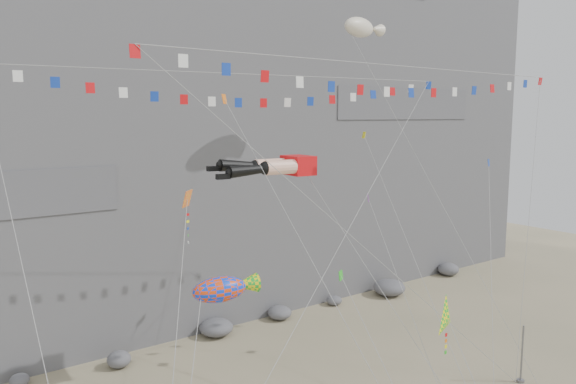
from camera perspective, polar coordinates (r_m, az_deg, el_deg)
The scene contains 15 objects.
cliff at distance 56.08m, azimuth -15.47°, elevation 15.84°, with size 80.00×28.00×50.00m, color slate.
talus_boulders at distance 44.90m, azimuth -7.30°, elevation -13.54°, with size 60.00×3.00×1.20m, color slate, non-canonical shape.
anchor_pole_right at distance 39.90m, azimuth 22.68°, elevation -14.93°, with size 0.12×0.12×3.75m, color slate.
legs_kite at distance 32.93m, azimuth -1.50°, elevation 2.57°, with size 6.93×15.83×20.13m.
flag_banner_upper at distance 33.91m, azimuth -3.80°, elevation 11.81°, with size 28.21×14.85×27.04m.
flag_banner_lower at distance 33.09m, azimuth 11.32°, elevation 12.42°, with size 31.54×4.50×21.96m.
harlequin_kite at distance 24.58m, azimuth -10.20°, elevation -0.88°, with size 5.98×8.01×15.89m.
fish_windsock at distance 26.98m, azimuth -6.98°, elevation -9.84°, with size 7.90×7.27×12.27m.
delta_kite at distance 30.49m, azimuth 15.89°, elevation -12.20°, with size 3.65×7.40×9.64m.
blimp_windsock at distance 42.87m, azimuth 7.26°, elevation 16.20°, with size 5.87×14.57×26.92m.
small_kite_a at distance 30.92m, azimuth -6.15°, elevation 8.77°, with size 3.35×14.65×22.71m.
small_kite_b at distance 36.23m, azimuth 8.27°, elevation -0.94°, with size 4.12×11.43×16.20m.
small_kite_c at distance 29.91m, azimuth 5.54°, elevation -8.74°, with size 1.83×9.66×12.45m.
small_kite_d at distance 38.15m, azimuth 8.02°, elevation 5.02°, with size 4.86×14.84×21.52m.
small_kite_e at distance 39.81m, azimuth 19.72°, elevation 2.37°, with size 10.09×8.23×18.31m.
Camera 1 is at (-19.97, -19.77, 16.88)m, focal length 35.00 mm.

